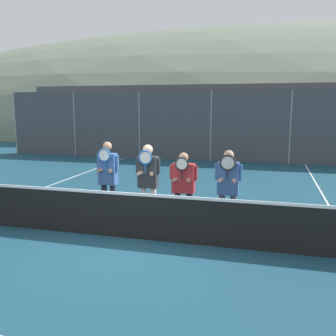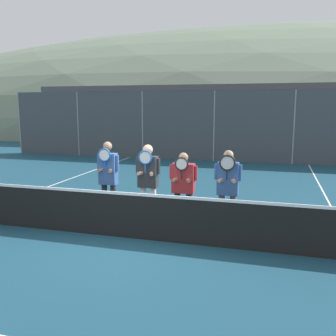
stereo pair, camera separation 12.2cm
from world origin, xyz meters
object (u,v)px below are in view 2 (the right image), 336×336
player_center_right (183,184)px  car_center (274,138)px  player_leftmost (108,176)px  player_rightmost (228,185)px  car_left_of_center (187,136)px  player_center_left (148,178)px  car_far_left (115,133)px

player_center_right → car_center: bearing=82.3°
player_leftmost → player_center_right: bearing=0.7°
player_rightmost → car_left_of_center: bearing=106.4°
player_center_left → car_far_left: 15.36m
player_center_right → car_far_left: bearing=119.4°
player_leftmost → car_left_of_center: size_ratio=0.42×
player_leftmost → car_center: bearing=75.2°
player_center_left → player_center_right: player_center_left is taller
player_leftmost → player_center_left: bearing=2.1°
player_rightmost → car_left_of_center: 14.20m
player_center_left → player_rightmost: (1.78, -0.13, -0.04)m
player_leftmost → player_center_left: size_ratio=1.02×
car_far_left → car_center: 9.55m
player_center_left → player_rightmost: bearing=-4.0°
player_rightmost → car_center: bearing=86.4°
player_center_right → car_left_of_center: player_center_right is taller
player_center_left → player_rightmost: player_center_left is taller
player_rightmost → player_center_left: bearing=176.0°
player_center_right → car_center: car_center is taller
player_center_left → car_center: size_ratio=0.42×
player_leftmost → player_rightmost: 2.73m
player_leftmost → player_rightmost: player_leftmost is taller
car_left_of_center → car_center: size_ratio=1.02×
player_center_left → car_far_left: car_far_left is taller
player_leftmost → car_left_of_center: (-1.29, 13.53, -0.23)m
player_center_left → player_center_right: 0.82m
player_center_right → car_center: size_ratio=0.38×
car_far_left → player_rightmost: bearing=-57.9°
player_center_right → player_rightmost: size_ratio=0.95×
player_rightmost → car_left_of_center: player_rightmost is taller
player_leftmost → car_far_left: (-5.97, 13.75, -0.15)m
player_center_left → player_rightmost: size_ratio=1.03×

